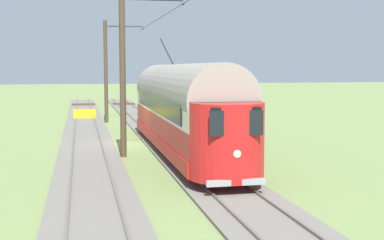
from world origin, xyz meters
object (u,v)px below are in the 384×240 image
at_px(catenary_pole_foreground, 107,70).
at_px(vintage_streetcar, 182,107).
at_px(catenary_pole_mid_near, 124,71).
at_px(track_end_bumper, 85,114).

bearing_deg(catenary_pole_foreground, vintage_streetcar, 100.07).
distance_m(catenary_pole_foreground, catenary_pole_mid_near, 15.75).
relative_size(vintage_streetcar, track_end_bumper, 10.06).
distance_m(vintage_streetcar, catenary_pole_foreground, 15.76).
distance_m(vintage_streetcar, catenary_pole_mid_near, 3.25).
bearing_deg(vintage_streetcar, catenary_pole_foreground, -79.93).
bearing_deg(track_end_bumper, catenary_pole_foreground, 120.07).
height_order(catenary_pole_foreground, track_end_bumper, catenary_pole_foreground).
xyz_separation_m(catenary_pole_foreground, catenary_pole_mid_near, (0.00, 15.75, 0.00)).
bearing_deg(catenary_pole_mid_near, catenary_pole_foreground, -90.00).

